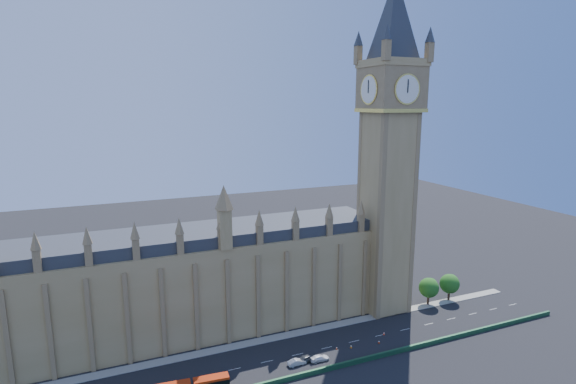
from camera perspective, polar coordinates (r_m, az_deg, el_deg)
name	(u,v)px	position (r m, az deg, el deg)	size (l,w,h in m)	color
ground	(282,358)	(115.48, -0.71, -20.33)	(400.00, 400.00, 0.00)	black
palace_westminster	(161,286)	(123.06, -15.83, -11.46)	(120.00, 20.00, 28.00)	olive
elizabeth_tower	(390,125)	(129.36, 12.77, 8.33)	(20.59, 20.59, 105.00)	olive
bridge_parapet	(298,376)	(108.17, 1.23, -22.35)	(160.00, 0.60, 1.20)	#1E4C2D
kerb_north	(269,339)	(123.10, -2.46, -18.15)	(160.00, 3.00, 0.16)	gray
tree_east_near	(429,287)	(145.63, 17.50, -11.44)	(6.00, 6.00, 8.50)	#382619
tree_east_far	(450,283)	(150.65, 19.87, -10.82)	(6.00, 6.00, 8.50)	#382619
car_grey	(307,358)	(113.90, 2.49, -20.34)	(1.94, 4.83, 1.64)	#3F4246
car_silver	(297,362)	(112.61, 1.12, -20.79)	(1.55, 4.43, 1.46)	#A1A5A9
car_white	(320,358)	(114.37, 4.03, -20.29)	(1.95, 4.80, 1.39)	white
cone_a	(351,346)	(120.23, 8.02, -18.85)	(0.54, 0.54, 0.79)	black
cone_b	(337,348)	(119.34, 6.20, -19.10)	(0.44, 0.44, 0.62)	black
cone_c	(384,333)	(127.49, 12.09, -17.16)	(0.49, 0.49, 0.75)	black
cone_d	(379,342)	(123.39, 11.47, -18.16)	(0.55, 0.55, 0.72)	black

